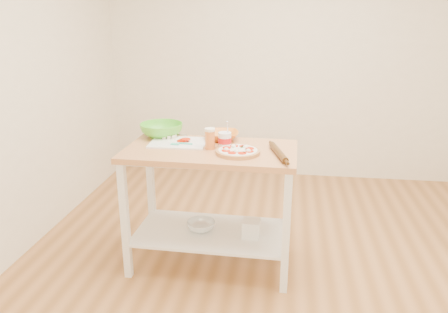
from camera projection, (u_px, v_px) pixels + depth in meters
name	position (u px, v px, depth m)	size (l,w,h in m)	color
room_shell	(289.00, 91.00, 2.60)	(4.04, 4.54, 2.74)	#B57942
prep_island	(211.00, 182.00, 3.11)	(1.20, 0.68, 0.90)	tan
pizza	(238.00, 151.00, 2.92)	(0.30, 0.30, 0.05)	tan
cutting_board	(178.00, 142.00, 3.15)	(0.41, 0.31, 0.04)	white
spatula	(181.00, 144.00, 3.08)	(0.15, 0.05, 0.01)	#37C3A3
knife	(167.00, 133.00, 3.37)	(0.27, 0.10, 0.01)	silver
orange_bowl	(222.00, 135.00, 3.24)	(0.25, 0.25, 0.06)	orange
green_bowl	(162.00, 130.00, 3.32)	(0.32, 0.32, 0.10)	#57C530
beer_pint	(210.00, 138.00, 3.01)	(0.07, 0.07, 0.14)	orange
yogurt_tub	(225.00, 140.00, 3.03)	(0.09, 0.09, 0.20)	white
rolling_pin	(278.00, 153.00, 2.87)	(0.04, 0.04, 0.36)	#4F3012
shelf_glass_bowl	(201.00, 226.00, 3.24)	(0.21, 0.21, 0.07)	silver
shelf_bin	(251.00, 228.00, 3.14)	(0.12, 0.12, 0.12)	white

